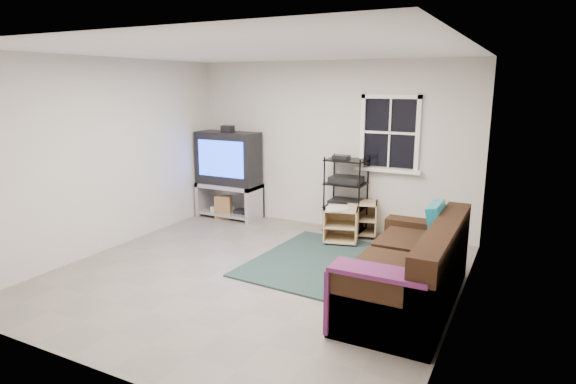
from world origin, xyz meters
The scene contains 8 objects.
room centered at (0.95, 2.27, 1.48)m, with size 4.60×4.62×4.60m.
tv_unit centered at (-1.72, 2.01, 0.86)m, with size 1.07×0.54×1.57m.
av_rack centered at (0.37, 2.06, 0.52)m, with size 0.60×0.43×1.19m.
side_table_left centered at (0.63, 2.09, 0.28)m, with size 0.54×0.54×0.52m.
side_table_right centered at (0.48, 1.61, 0.30)m, with size 0.58×0.58×0.54m.
sofa centered at (1.84, 0.05, 0.34)m, with size 0.94×2.13×0.97m.
shag_rug centered at (0.50, 0.72, 0.01)m, with size 1.48×2.04×0.02m, color #2F2115.
paper_bag centered at (-1.77, 1.89, 0.19)m, with size 0.27×0.18×0.39m, color #8E633F.
Camera 1 is at (2.84, -4.68, 2.25)m, focal length 30.00 mm.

